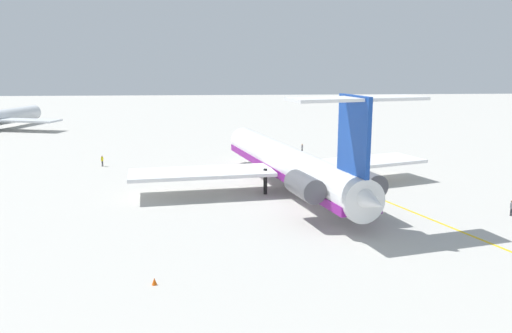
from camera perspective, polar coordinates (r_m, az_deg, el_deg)
ground at (r=73.46m, az=6.22°, el=-1.42°), size 367.80×367.80×0.00m
main_jetliner at (r=65.53m, az=3.83°, el=0.27°), size 44.78×40.01×13.19m
ground_crew_near_nose at (r=85.33m, az=-16.48°, el=0.74°), size 0.35×0.32×1.75m
ground_crew_portside at (r=62.21m, az=26.19°, el=-3.90°), size 0.27×0.43×1.71m
ground_crew_starboard at (r=93.40m, az=5.07°, el=2.09°), size 0.38×0.31×1.79m
safety_cone_nose at (r=40.29m, az=-11.06°, el=-12.23°), size 0.40×0.40×0.55m
taxiway_centreline at (r=69.16m, az=10.69°, el=-2.36°), size 86.57×28.85×0.01m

